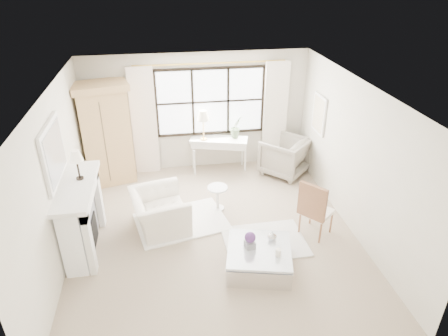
{
  "coord_description": "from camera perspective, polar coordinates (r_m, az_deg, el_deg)",
  "views": [
    {
      "loc": [
        -0.77,
        -5.81,
        4.49
      ],
      "look_at": [
        0.2,
        0.2,
        1.25
      ],
      "focal_mm": 32.0,
      "sensor_mm": 36.0,
      "label": 1
    }
  ],
  "objects": [
    {
      "name": "curtain_right",
      "position": [
        9.42,
        7.31,
        7.6
      ],
      "size": [
        0.55,
        0.1,
        2.47
      ],
      "primitive_type": "cube",
      "color": "white",
      "rests_on": "ground"
    },
    {
      "name": "pillar_candle",
      "position": [
        6.35,
        7.76,
        -11.88
      ],
      "size": [
        0.09,
        0.09,
        0.12
      ],
      "primitive_type": "cylinder",
      "color": "white",
      "rests_on": "coffee_table"
    },
    {
      "name": "mirror_glass",
      "position": [
        6.6,
        -22.97,
        2.03
      ],
      "size": [
        0.02,
        1.0,
        0.8
      ],
      "primitive_type": "cube",
      "color": "silver",
      "rests_on": "wall_left"
    },
    {
      "name": "console_lamp",
      "position": [
        8.9,
        -3.0,
        7.38
      ],
      "size": [
        0.28,
        0.28,
        0.69
      ],
      "color": "#BD8C41",
      "rests_on": "console_table"
    },
    {
      "name": "rug_right",
      "position": [
        7.23,
        5.84,
        -10.36
      ],
      "size": [
        1.45,
        1.1,
        0.03
      ],
      "primitive_type": "cube",
      "rotation": [
        0.0,
        0.0,
        0.02
      ],
      "color": "silver",
      "rests_on": "floor"
    },
    {
      "name": "wingback_chair",
      "position": [
        9.26,
        8.64,
        1.71
      ],
      "size": [
        1.32,
        1.32,
        0.86
      ],
      "primitive_type": "imported",
      "rotation": [
        0.0,
        0.0,
        -2.37
      ],
      "color": "gray",
      "rests_on": "floor"
    },
    {
      "name": "wall_left",
      "position": [
        6.83,
        -22.7,
        -1.71
      ],
      "size": [
        0.0,
        5.5,
        5.5
      ],
      "primitive_type": "plane",
      "rotation": [
        1.57,
        0.0,
        1.57
      ],
      "color": "silver",
      "rests_on": "ground"
    },
    {
      "name": "ceiling",
      "position": [
        6.13,
        -1.57,
        11.06
      ],
      "size": [
        5.5,
        5.5,
        0.0
      ],
      "primitive_type": "plane",
      "rotation": [
        3.14,
        0.0,
        0.0
      ],
      "color": "white",
      "rests_on": "ground"
    },
    {
      "name": "curtain_left",
      "position": [
        9.07,
        -11.34,
        6.46
      ],
      "size": [
        0.55,
        0.1,
        2.47
      ],
      "primitive_type": "cube",
      "color": "white",
      "rests_on": "ground"
    },
    {
      "name": "rug_left",
      "position": [
        7.71,
        -6.08,
        -7.63
      ],
      "size": [
        1.86,
        1.49,
        0.03
      ],
      "primitive_type": "cube",
      "rotation": [
        0.0,
        0.0,
        0.22
      ],
      "color": "white",
      "rests_on": "floor"
    },
    {
      "name": "fireplace",
      "position": [
        7.12,
        -19.9,
        -6.5
      ],
      "size": [
        0.58,
        1.66,
        1.26
      ],
      "color": "white",
      "rests_on": "ground"
    },
    {
      "name": "curtain_rod",
      "position": [
        8.78,
        -1.99,
        14.73
      ],
      "size": [
        3.3,
        0.04,
        0.04
      ],
      "primitive_type": "cylinder",
      "rotation": [
        0.0,
        1.57,
        0.0
      ],
      "color": "gold",
      "rests_on": "wall_back"
    },
    {
      "name": "art_canvas",
      "position": [
        8.69,
        13.31,
        7.49
      ],
      "size": [
        0.01,
        0.52,
        0.72
      ],
      "primitive_type": "cube",
      "color": "beige",
      "rests_on": "wall_right"
    },
    {
      "name": "mirror_frame",
      "position": [
        6.61,
        -23.22,
        2.01
      ],
      "size": [
        0.05,
        1.15,
        0.95
      ],
      "primitive_type": "cube",
      "color": "white",
      "rests_on": "wall_left"
    },
    {
      "name": "coffee_vase",
      "position": [
        6.63,
        6.89,
        -9.59
      ],
      "size": [
        0.18,
        0.18,
        0.16
      ],
      "primitive_type": "imported",
      "rotation": [
        0.0,
        0.0,
        0.21
      ],
      "color": "silver",
      "rests_on": "coffee_table"
    },
    {
      "name": "wall_right",
      "position": [
        7.37,
        18.21,
        1.33
      ],
      "size": [
        0.0,
        5.5,
        5.5
      ],
      "primitive_type": "plane",
      "rotation": [
        1.57,
        0.0,
        -1.57
      ],
      "color": "beige",
      "rests_on": "ground"
    },
    {
      "name": "wall_back",
      "position": [
        9.15,
        -3.82,
        7.91
      ],
      "size": [
        5.0,
        0.0,
        5.0
      ],
      "primitive_type": "plane",
      "rotation": [
        1.57,
        0.0,
        0.0
      ],
      "color": "beige",
      "rests_on": "ground"
    },
    {
      "name": "orchid_plant",
      "position": [
        9.11,
        1.72,
        5.84
      ],
      "size": [
        0.34,
        0.32,
        0.5
      ],
      "primitive_type": "imported",
      "rotation": [
        0.0,
        0.0,
        0.44
      ],
      "color": "#526946",
      "rests_on": "console_table"
    },
    {
      "name": "armoire",
      "position": [
        8.9,
        -16.54,
        4.73
      ],
      "size": [
        1.26,
        0.95,
        2.24
      ],
      "rotation": [
        0.0,
        0.0,
        0.25
      ],
      "color": "tan",
      "rests_on": "floor"
    },
    {
      "name": "mantel_lamp",
      "position": [
        6.77,
        -20.4,
        1.43
      ],
      "size": [
        0.22,
        0.22,
        0.51
      ],
      "color": "black",
      "rests_on": "fireplace"
    },
    {
      "name": "club_armchair",
      "position": [
        7.44,
        -9.19,
        -6.13
      ],
      "size": [
        1.15,
        1.26,
        0.71
      ],
      "primitive_type": "imported",
      "rotation": [
        0.0,
        0.0,
        1.77
      ],
      "color": "white",
      "rests_on": "floor"
    },
    {
      "name": "art_frame",
      "position": [
        8.69,
        13.43,
        7.49
      ],
      "size": [
        0.04,
        0.62,
        0.82
      ],
      "primitive_type": "cube",
      "color": "white",
      "rests_on": "wall_right"
    },
    {
      "name": "planter_flowers",
      "position": [
        6.37,
        3.75,
        -9.84
      ],
      "size": [
        0.18,
        0.18,
        0.18
      ],
      "primitive_type": "sphere",
      "color": "#502A69",
      "rests_on": "planter_box"
    },
    {
      "name": "side_table",
      "position": [
        7.87,
        -0.92,
        -3.85
      ],
      "size": [
        0.4,
        0.4,
        0.51
      ],
      "color": "silver",
      "rests_on": "floor"
    },
    {
      "name": "planter_box",
      "position": [
        6.46,
        3.71,
        -10.87
      ],
      "size": [
        0.17,
        0.17,
        0.12
      ],
      "primitive_type": "cube",
      "rotation": [
        0.0,
        0.0,
        0.14
      ],
      "color": "gray",
      "rests_on": "coffee_table"
    },
    {
      "name": "window_pane",
      "position": [
        9.08,
        -1.95,
        9.46
      ],
      "size": [
        2.4,
        0.02,
        1.5
      ],
      "primitive_type": "cube",
      "color": "white",
      "rests_on": "wall_back"
    },
    {
      "name": "wall_front",
      "position": [
        4.45,
        3.69,
        -16.86
      ],
      "size": [
        5.0,
        0.0,
        5.0
      ],
      "primitive_type": "plane",
      "rotation": [
        -1.57,
        0.0,
        0.0
      ],
      "color": "beige",
      "rests_on": "ground"
    },
    {
      "name": "floor",
      "position": [
        7.38,
        -1.3,
        -9.42
      ],
      "size": [
        5.5,
        5.5,
        0.0
      ],
      "primitive_type": "plane",
      "color": "tan",
      "rests_on": "ground"
    },
    {
      "name": "console_table",
      "position": [
        9.31,
        -0.72,
        1.98
      ],
      "size": [
        1.37,
        0.78,
        0.8
      ],
      "rotation": [
        0.0,
        0.0,
        -0.27
      ],
      "color": "silver",
      "rests_on": "floor"
    },
    {
      "name": "window_frame",
      "position": [
        9.07,
        -1.94,
        9.44
      ],
      "size": [
        2.5,
        0.04,
        1.5
      ],
      "primitive_type": null,
      "color": "black",
      "rests_on": "wall_back"
    },
    {
      "name": "french_chair",
      "position": [
        7.4,
        12.9,
        -7.15
      ],
      "size": [
        0.68,
        0.68,
        1.08
      ],
      "rotation": [
        0.0,
        0.0,
        2.27
      ],
      "color": "#9A6440",
      "rests_on": "floor"
    },
    {
      "name": "coffee_table",
      "position": [
        6.61,
        5.0,
        -12.74
      ],
      "size": [
        1.21,
        1.21,
        0.38
      ],
      "rotation": [
        0.0,
        0.0,
        -0.24
      ],
      "color": "silver",
      "rests_on": "floor"
    }
  ]
}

